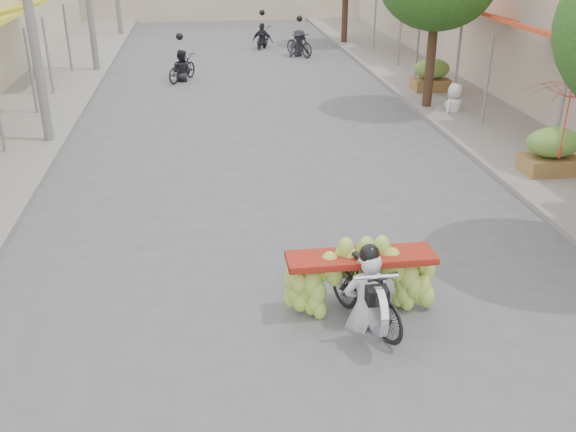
{
  "coord_description": "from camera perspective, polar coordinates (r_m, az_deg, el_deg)",
  "views": [
    {
      "loc": [
        -1.39,
        -4.61,
        5.18
      ],
      "look_at": [
        -0.2,
        4.29,
        1.1
      ],
      "focal_mm": 40.0,
      "sensor_mm": 36.0,
      "label": 1
    }
  ],
  "objects": [
    {
      "name": "banana_motorbike",
      "position": [
        9.05,
        6.8,
        -5.25
      ],
      "size": [
        2.2,
        1.87,
        2.19
      ],
      "color": "black",
      "rests_on": "ground"
    },
    {
      "name": "market_umbrella",
      "position": [
        14.05,
        24.2,
        11.06
      ],
      "size": [
        2.4,
        2.4,
        1.66
      ],
      "rotation": [
        0.0,
        0.0,
        0.41
      ],
      "color": "#B22817",
      "rests_on": "ground"
    },
    {
      "name": "bg_motorbike_a",
      "position": [
        24.08,
        -9.48,
        13.47
      ],
      "size": [
        1.35,
        1.76,
        1.95
      ],
      "color": "black",
      "rests_on": "ground"
    },
    {
      "name": "bg_motorbike_c",
      "position": [
        30.56,
        -2.3,
        16.15
      ],
      "size": [
        1.15,
        1.76,
        1.95
      ],
      "color": "black",
      "rests_on": "ground"
    },
    {
      "name": "sidewalk_left",
      "position": [
        21.03,
        -23.11,
        8.39
      ],
      "size": [
        4.0,
        60.0,
        0.12
      ],
      "primitive_type": "cube",
      "color": "gray",
      "rests_on": "ground"
    },
    {
      "name": "produce_crate_far",
      "position": [
        22.41,
        12.63,
        12.36
      ],
      "size": [
        1.2,
        0.88,
        1.16
      ],
      "color": "olive",
      "rests_on": "ground"
    },
    {
      "name": "sidewalk_right",
      "position": [
        21.93,
        15.34,
        10.07
      ],
      "size": [
        4.0,
        60.0,
        0.12
      ],
      "primitive_type": "cube",
      "color": "gray",
      "rests_on": "ground"
    },
    {
      "name": "produce_crate_mid",
      "position": [
        15.38,
        22.47,
        5.67
      ],
      "size": [
        1.2,
        0.88,
        1.16
      ],
      "color": "olive",
      "rests_on": "ground"
    },
    {
      "name": "bg_motorbike_b",
      "position": [
        28.48,
        1.0,
        15.65
      ],
      "size": [
        1.3,
        1.78,
        1.95
      ],
      "color": "black",
      "rests_on": "ground"
    },
    {
      "name": "pedestrian",
      "position": [
        19.87,
        14.73,
        11.33
      ],
      "size": [
        0.94,
        0.87,
        1.65
      ],
      "rotation": [
        0.0,
        0.0,
        3.77
      ],
      "color": "silver",
      "rests_on": "ground"
    }
  ]
}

